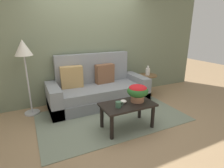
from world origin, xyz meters
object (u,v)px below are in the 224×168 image
at_px(coffee_mug, 119,104).
at_px(table_vase, 148,71).
at_px(side_table, 147,81).
at_px(floor_lamp, 24,54).
at_px(snack_bowl, 123,101).
at_px(potted_plant, 138,91).
at_px(couch, 98,90).
at_px(coffee_table, 127,108).

bearing_deg(coffee_mug, table_vase, 39.64).
bearing_deg(coffee_mug, side_table, 39.47).
bearing_deg(floor_lamp, snack_bowl, -41.88).
bearing_deg(coffee_mug, snack_bowl, 35.21).
height_order(floor_lamp, potted_plant, floor_lamp).
height_order(couch, table_vase, couch).
bearing_deg(potted_plant, side_table, 46.84).
distance_m(couch, snack_bowl, 1.18).
distance_m(couch, potted_plant, 1.27).
xyz_separation_m(couch, snack_bowl, (0.01, -1.17, 0.16)).
distance_m(snack_bowl, table_vase, 1.75).
distance_m(floor_lamp, potted_plant, 2.21).
relative_size(couch, floor_lamp, 1.49).
bearing_deg(table_vase, couch, 177.94).
bearing_deg(couch, coffee_mug, -96.22).
relative_size(couch, potted_plant, 6.06).
bearing_deg(side_table, potted_plant, -133.16).
height_order(couch, potted_plant, couch).
relative_size(potted_plant, coffee_mug, 2.66).
height_order(coffee_table, table_vase, table_vase).
bearing_deg(couch, coffee_table, -86.89).
relative_size(side_table, coffee_mug, 3.92).
bearing_deg(snack_bowl, coffee_mug, -144.79).
bearing_deg(snack_bowl, side_table, 39.93).
bearing_deg(floor_lamp, side_table, -3.09).
distance_m(couch, coffee_table, 1.22).
distance_m(coffee_table, snack_bowl, 0.14).
bearing_deg(coffee_table, table_vase, 42.47).
distance_m(floor_lamp, coffee_mug, 2.01).
bearing_deg(potted_plant, coffee_table, -175.95).
bearing_deg(floor_lamp, potted_plant, -37.93).
distance_m(potted_plant, coffee_mug, 0.44).
relative_size(floor_lamp, snack_bowl, 13.10).
bearing_deg(potted_plant, table_vase, 47.12).
bearing_deg(snack_bowl, table_vase, 40.12).
bearing_deg(snack_bowl, couch, 90.66).
xyz_separation_m(potted_plant, table_vase, (1.07, 1.16, -0.01)).
xyz_separation_m(couch, potted_plant, (0.27, -1.21, 0.31)).
bearing_deg(coffee_table, couch, 93.11).
distance_m(coffee_table, side_table, 1.75).
bearing_deg(side_table, couch, 178.25).
xyz_separation_m(couch, side_table, (1.36, -0.04, 0.04)).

